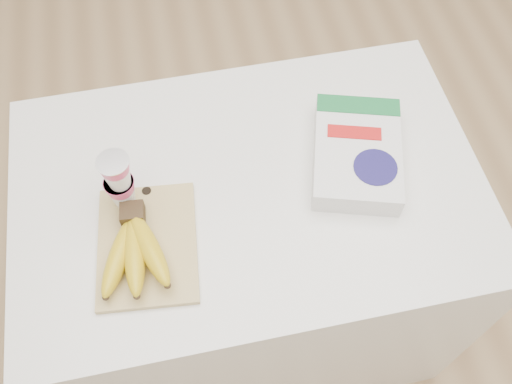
# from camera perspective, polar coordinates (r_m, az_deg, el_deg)

# --- Properties ---
(table) EXTENTS (1.03, 0.69, 0.77)m
(table) POSITION_cam_1_polar(r_m,az_deg,el_deg) (1.59, -0.57, -6.66)
(table) COLOR white
(table) RESTS_ON ground
(cutting_board) EXTENTS (0.23, 0.29, 0.01)m
(cutting_board) POSITION_cam_1_polar(r_m,az_deg,el_deg) (1.19, -10.80, -5.19)
(cutting_board) COLOR tan
(cutting_board) RESTS_ON table
(bananas) EXTENTS (0.16, 0.21, 0.07)m
(bananas) POSITION_cam_1_polar(r_m,az_deg,el_deg) (1.15, -12.07, -5.70)
(bananas) COLOR #382816
(bananas) RESTS_ON cutting_board
(yogurt_stack) EXTENTS (0.07, 0.07, 0.15)m
(yogurt_stack) POSITION_cam_1_polar(r_m,az_deg,el_deg) (1.17, -13.57, 1.10)
(yogurt_stack) COLOR white
(yogurt_stack) RESTS_ON cutting_board
(cereal_box) EXTENTS (0.26, 0.32, 0.06)m
(cereal_box) POSITION_cam_1_polar(r_m,az_deg,el_deg) (1.27, 10.05, 3.85)
(cereal_box) COLOR white
(cereal_box) RESTS_ON table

